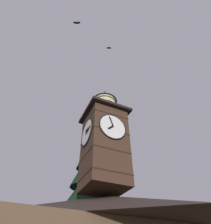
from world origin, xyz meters
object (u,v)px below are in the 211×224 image
Objects in this scene: clock_tower at (104,136)px; flying_bird_low at (77,23)px; flying_bird_high at (109,48)px; moon at (118,220)px.

flying_bird_low is (4.72, 4.23, 8.45)m from clock_tower.
flying_bird_high is at bearing -156.08° from flying_bird_low.
clock_tower is 16.13× the size of flying_bird_low.
flying_bird_low is at bearing 57.19° from moon.
flying_bird_low reaches higher than moon.
clock_tower reaches higher than moon.
flying_bird_high is (15.61, 28.80, 10.15)m from moon.
moon is 37.47m from flying_bird_low.
moon is 34.29m from flying_bird_high.
flying_bird_high is 4.76m from flying_bird_low.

